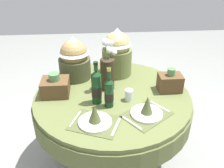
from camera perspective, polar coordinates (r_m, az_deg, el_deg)
name	(u,v)px	position (r m, az deg, el deg)	size (l,w,h in m)	color
ground	(112,157)	(2.54, 0.06, -16.80)	(8.00, 8.00, 0.00)	gray
dining_table	(112,106)	(2.13, 0.07, -5.33)	(1.35, 1.35, 0.75)	#5B6638
place_setting_left	(95,118)	(1.72, -4.07, -8.00)	(0.41, 0.37, 0.16)	#4E562F
place_setting_right	(147,110)	(1.81, 8.24, -6.00)	(0.43, 0.41, 0.16)	#4E562F
flower_vase	(108,71)	(2.07, -1.04, 3.18)	(0.15, 0.14, 0.47)	#332819
wine_bottle_left	(97,87)	(1.89, -3.68, -0.74)	(0.08, 0.08, 0.36)	#143819
wine_bottle_centre	(109,93)	(1.85, -0.71, -2.04)	(0.07, 0.07, 0.33)	#143819
tumbler_mid	(129,95)	(1.97, 4.01, -2.62)	(0.07, 0.07, 0.10)	silver
gift_tub_back_left	(74,57)	(2.26, -8.94, 6.39)	(0.29, 0.29, 0.41)	#474C2D
gift_tub_back_centre	(117,50)	(2.29, 1.19, 7.93)	(0.28, 0.28, 0.46)	olive
woven_basket_side_left	(55,86)	(2.08, -13.22, -0.54)	(0.23, 0.20, 0.20)	brown
woven_basket_side_right	(170,82)	(2.14, 13.51, 0.45)	(0.20, 0.15, 0.21)	brown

